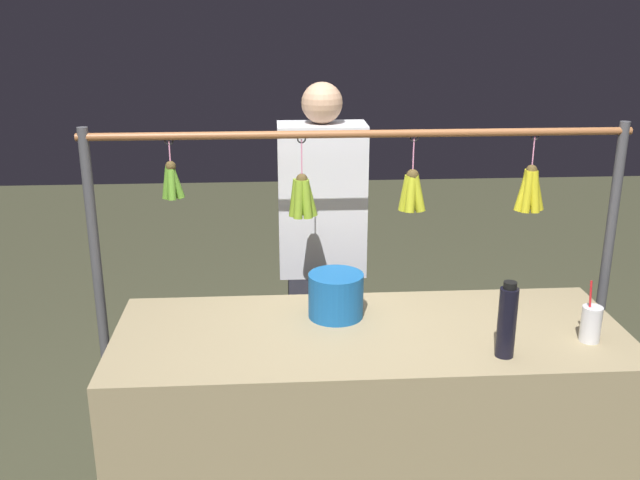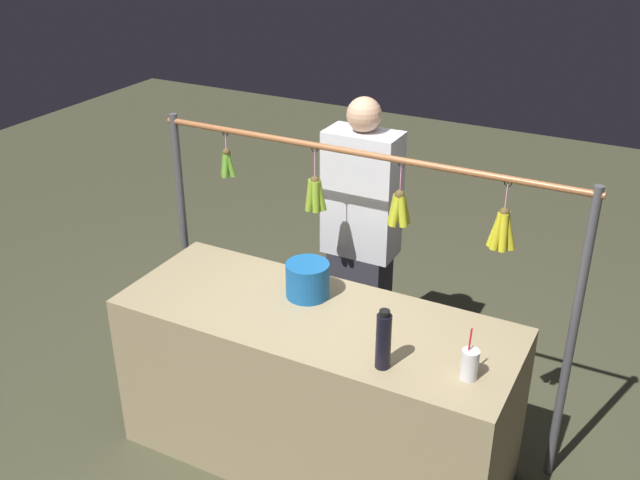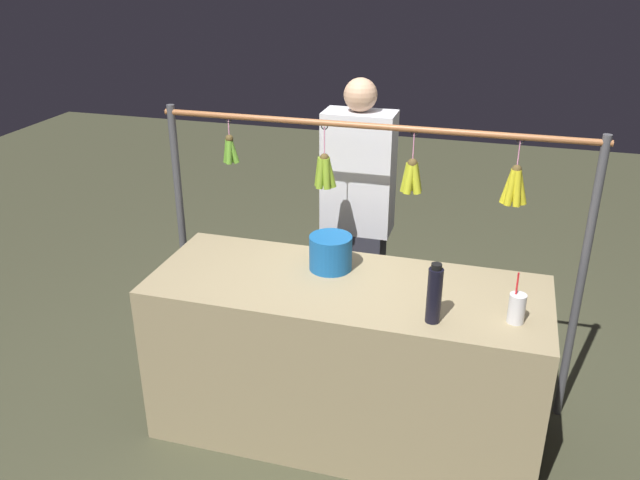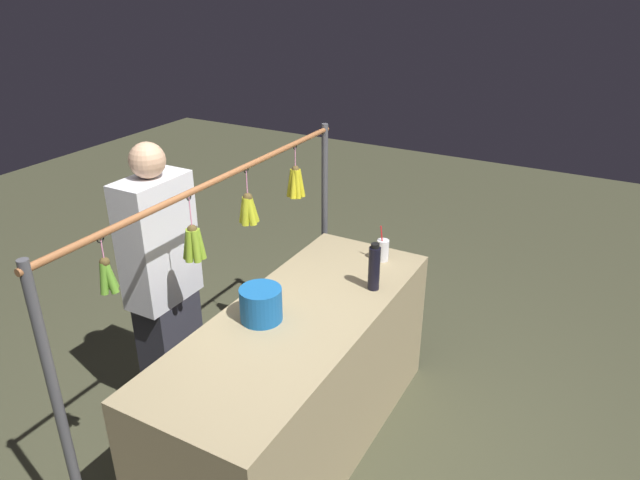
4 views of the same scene
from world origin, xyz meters
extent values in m
plane|color=#42432E|center=(0.00, 0.00, 0.00)|extent=(12.00, 12.00, 0.00)
cube|color=tan|center=(0.00, 0.00, 0.44)|extent=(1.96, 0.75, 0.88)
cylinder|color=#4C4C51|center=(-1.12, -0.45, 0.80)|extent=(0.04, 0.04, 1.60)
cylinder|color=#4C4C51|center=(1.12, -0.45, 0.80)|extent=(0.04, 0.04, 1.60)
cylinder|color=#9E6038|center=(0.00, -0.45, 1.56)|extent=(2.31, 0.03, 0.03)
torus|color=black|center=(-0.74, -0.45, 1.54)|extent=(0.04, 0.01, 0.04)
cylinder|color=pink|center=(-0.74, -0.45, 1.47)|extent=(0.01, 0.01, 0.14)
sphere|color=brown|center=(-0.74, -0.45, 1.40)|extent=(0.05, 0.05, 0.05)
cylinder|color=gold|center=(-0.71, -0.44, 1.31)|extent=(0.08, 0.04, 0.18)
cylinder|color=gold|center=(-0.72, -0.42, 1.31)|extent=(0.05, 0.06, 0.19)
cylinder|color=gold|center=(-0.75, -0.42, 1.31)|extent=(0.05, 0.06, 0.19)
cylinder|color=gold|center=(-0.77, -0.45, 1.31)|extent=(0.08, 0.04, 0.18)
cylinder|color=gold|center=(-0.75, -0.47, 1.31)|extent=(0.05, 0.06, 0.19)
cylinder|color=gold|center=(-0.73, -0.47, 1.31)|extent=(0.05, 0.06, 0.19)
torus|color=black|center=(-0.23, -0.45, 1.54)|extent=(0.04, 0.01, 0.04)
cylinder|color=pink|center=(-0.23, -0.45, 1.46)|extent=(0.01, 0.01, 0.16)
sphere|color=brown|center=(-0.23, -0.45, 1.38)|extent=(0.05, 0.05, 0.05)
cylinder|color=gold|center=(-0.20, -0.45, 1.31)|extent=(0.06, 0.04, 0.16)
cylinder|color=gold|center=(-0.22, -0.42, 1.31)|extent=(0.06, 0.08, 0.16)
cylinder|color=gold|center=(-0.25, -0.43, 1.31)|extent=(0.07, 0.06, 0.16)
cylinder|color=gold|center=(-0.25, -0.46, 1.31)|extent=(0.07, 0.06, 0.16)
cylinder|color=gold|center=(-0.22, -0.47, 1.31)|extent=(0.05, 0.07, 0.16)
torus|color=black|center=(0.24, -0.45, 1.54)|extent=(0.04, 0.01, 0.04)
cylinder|color=pink|center=(0.24, -0.45, 1.46)|extent=(0.01, 0.01, 0.17)
sphere|color=brown|center=(0.24, -0.45, 1.37)|extent=(0.05, 0.05, 0.05)
cylinder|color=#83A92A|center=(0.27, -0.45, 1.29)|extent=(0.06, 0.04, 0.17)
cylinder|color=#83A92A|center=(0.26, -0.42, 1.29)|extent=(0.05, 0.06, 0.17)
cylinder|color=#83A92A|center=(0.22, -0.42, 1.29)|extent=(0.05, 0.06, 0.17)
cylinder|color=#83A92A|center=(0.21, -0.45, 1.29)|extent=(0.08, 0.04, 0.17)
cylinder|color=#83A92A|center=(0.23, -0.47, 1.29)|extent=(0.05, 0.06, 0.17)
cylinder|color=#83A92A|center=(0.25, -0.47, 1.29)|extent=(0.05, 0.06, 0.17)
torus|color=black|center=(0.78, -0.45, 1.54)|extent=(0.04, 0.01, 0.04)
cylinder|color=pink|center=(0.78, -0.45, 1.49)|extent=(0.01, 0.01, 0.10)
sphere|color=brown|center=(0.78, -0.45, 1.44)|extent=(0.04, 0.04, 0.04)
cylinder|color=#609E2D|center=(0.80, -0.45, 1.37)|extent=(0.05, 0.03, 0.14)
cylinder|color=#609E2D|center=(0.78, -0.43, 1.37)|extent=(0.04, 0.06, 0.14)
cylinder|color=#609E2D|center=(0.77, -0.45, 1.37)|extent=(0.07, 0.04, 0.14)
cylinder|color=#609E2D|center=(0.78, -0.46, 1.37)|extent=(0.04, 0.06, 0.14)
cylinder|color=black|center=(-0.45, 0.23, 1.01)|extent=(0.07, 0.07, 0.26)
cylinder|color=black|center=(-0.45, 0.23, 1.15)|extent=(0.05, 0.05, 0.02)
cylinder|color=#195EA6|center=(0.12, -0.14, 0.97)|extent=(0.22, 0.22, 0.18)
cylinder|color=silver|center=(-0.80, 0.14, 0.95)|extent=(0.08, 0.08, 0.14)
cylinder|color=red|center=(-0.79, 0.14, 1.00)|extent=(0.01, 0.04, 0.23)
cube|color=#2D2D38|center=(0.13, -0.80, 0.41)|extent=(0.33, 0.22, 0.83)
cube|color=silver|center=(0.13, -0.80, 1.19)|extent=(0.41, 0.22, 0.72)
sphere|color=tan|center=(0.13, -0.80, 1.64)|extent=(0.19, 0.19, 0.19)
camera|label=1|loc=(0.36, 2.49, 2.09)|focal=40.39mm
camera|label=2|loc=(-1.41, 2.66, 2.78)|focal=41.35mm
camera|label=3|loc=(-0.66, 2.77, 2.40)|focal=36.83mm
camera|label=4|loc=(2.22, 1.36, 2.54)|focal=32.76mm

